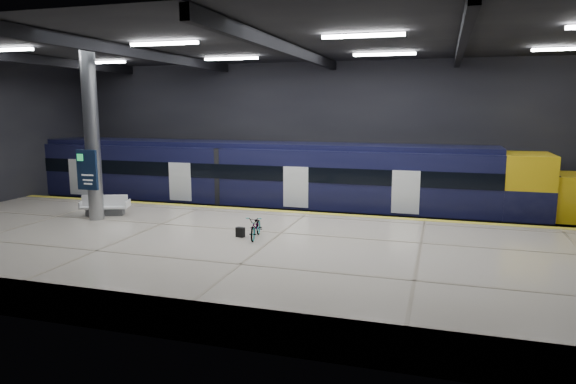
% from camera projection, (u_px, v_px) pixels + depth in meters
% --- Properties ---
extents(ground, '(30.00, 30.00, 0.00)m').
position_uv_depth(ground, '(289.00, 254.00, 20.04)').
color(ground, black).
rests_on(ground, ground).
extents(room_shell, '(30.10, 16.10, 8.05)m').
position_uv_depth(room_shell, '(289.00, 106.00, 19.10)').
color(room_shell, black).
rests_on(room_shell, ground).
extents(platform, '(30.00, 11.00, 1.10)m').
position_uv_depth(platform, '(268.00, 258.00, 17.59)').
color(platform, '#BFB4A2').
rests_on(platform, ground).
extents(safety_strip, '(30.00, 0.40, 0.01)m').
position_uv_depth(safety_strip, '(307.00, 213.00, 22.45)').
color(safety_strip, yellow).
rests_on(safety_strip, platform).
extents(rails, '(30.00, 1.52, 0.16)m').
position_uv_depth(rails, '(321.00, 222.00, 25.22)').
color(rails, gray).
rests_on(rails, ground).
extents(train, '(29.40, 2.84, 3.79)m').
position_uv_depth(train, '(280.00, 181.00, 25.49)').
color(train, black).
rests_on(train, ground).
extents(bench, '(2.14, 1.45, 0.87)m').
position_uv_depth(bench, '(105.00, 208.00, 21.95)').
color(bench, '#595B60').
rests_on(bench, platform).
extents(bicycle, '(0.81, 1.65, 0.83)m').
position_uv_depth(bicycle, '(256.00, 227.00, 18.06)').
color(bicycle, '#99999E').
rests_on(bicycle, platform).
extents(pannier_bag, '(0.33, 0.24, 0.35)m').
position_uv_depth(pannier_bag, '(240.00, 232.00, 18.27)').
color(pannier_bag, black).
rests_on(pannier_bag, platform).
extents(info_column, '(0.90, 0.78, 6.90)m').
position_uv_depth(info_column, '(92.00, 138.00, 20.62)').
color(info_column, '#9EA0A5').
rests_on(info_column, platform).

